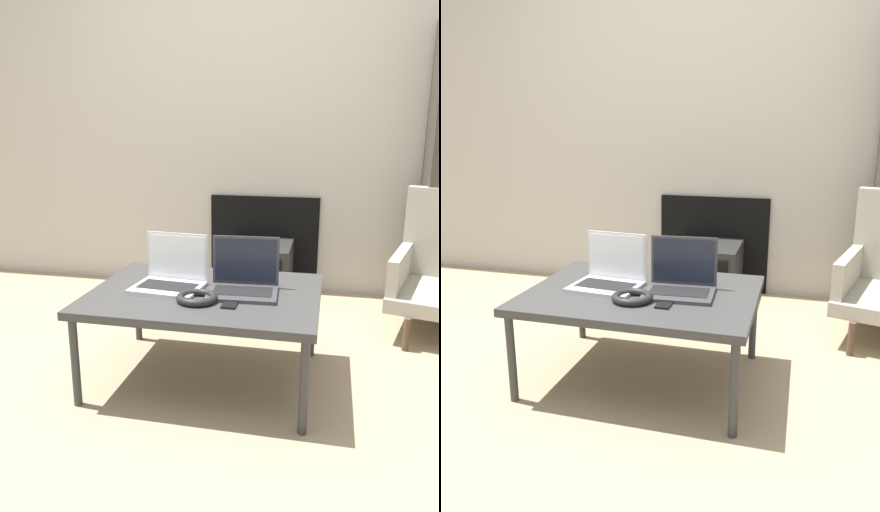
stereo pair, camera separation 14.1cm
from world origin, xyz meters
The scene contains 8 objects.
ground_plane centered at (0.00, 0.00, 0.00)m, with size 14.00×14.00×0.00m, color #998466.
wall_back centered at (0.00, 1.70, 1.29)m, with size 7.00×0.08×2.60m.
table centered at (0.00, 0.24, 0.40)m, with size 1.03×0.78×0.43m.
laptop_left centered at (-0.17, 0.28, 0.49)m, with size 0.33×0.27×0.24m.
laptop_right centered at (0.17, 0.28, 0.49)m, with size 0.32×0.27×0.24m.
headphones centered at (0.00, 0.10, 0.45)m, with size 0.18×0.18×0.03m.
phone centered at (0.15, 0.10, 0.44)m, with size 0.06×0.14×0.01m.
tv centered at (0.08, 1.41, 0.20)m, with size 0.44×0.48×0.39m.
Camera 2 is at (0.67, -1.81, 1.16)m, focal length 35.00 mm.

